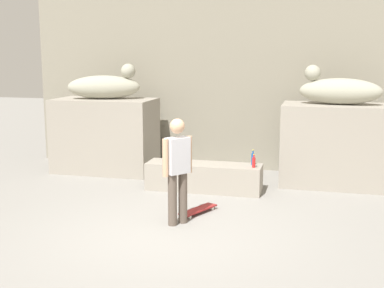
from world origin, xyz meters
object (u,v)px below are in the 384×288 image
(statue_reclining_right, at_px, (339,90))
(bottle_blue, at_px, (253,159))
(skater, at_px, (178,167))
(statue_reclining_left, at_px, (105,86))
(bottle_red, at_px, (254,162))
(skateboard, at_px, (198,210))

(statue_reclining_right, relative_size, bottle_blue, 5.54)
(statue_reclining_right, bearing_deg, skater, 56.00)
(statue_reclining_left, relative_size, bottle_red, 6.49)
(statue_reclining_left, xyz_separation_m, statue_reclining_right, (4.97, -0.01, 0.00))
(bottle_blue, bearing_deg, statue_reclining_right, 31.22)
(bottle_red, bearing_deg, bottle_blue, 101.67)
(skateboard, height_order, bottle_blue, bottle_blue)
(skateboard, xyz_separation_m, bottle_blue, (0.71, 1.56, 0.59))
(statue_reclining_left, xyz_separation_m, skater, (2.52, -3.09, -1.00))
(skater, xyz_separation_m, bottle_red, (0.94, 1.92, -0.28))
(skater, distance_m, skateboard, 1.05)
(statue_reclining_left, bearing_deg, bottle_red, -32.86)
(skateboard, height_order, bottle_red, bottle_red)
(statue_reclining_left, distance_m, bottle_blue, 3.77)
(bottle_blue, bearing_deg, skater, -112.72)
(statue_reclining_right, relative_size, skater, 0.98)
(skater, xyz_separation_m, skateboard, (0.19, 0.58, -0.86))
(statue_reclining_left, bearing_deg, skateboard, -56.99)
(skater, height_order, skateboard, skater)
(statue_reclining_left, xyz_separation_m, bottle_red, (3.47, -1.17, -1.29))
(bottle_blue, bearing_deg, skateboard, -114.32)
(statue_reclining_left, height_order, skateboard, statue_reclining_left)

